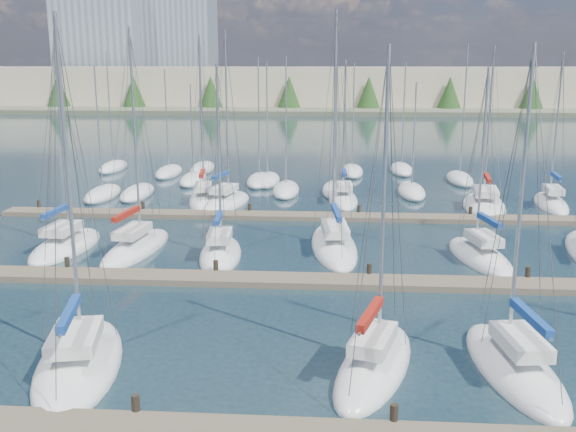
# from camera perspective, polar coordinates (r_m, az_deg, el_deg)

# --- Properties ---
(ground) EXTENTS (400.00, 400.00, 0.00)m
(ground) POSITION_cam_1_polar(r_m,az_deg,el_deg) (75.61, 2.42, 5.16)
(ground) COLOR #1E333D
(ground) RESTS_ON ground
(dock_mid) EXTENTS (44.00, 1.93, 1.10)m
(dock_mid) POSITION_cam_1_polar(r_m,az_deg,el_deg) (32.70, 0.25, -5.75)
(dock_mid) COLOR #6B5E4C
(dock_mid) RESTS_ON ground
(dock_far) EXTENTS (44.00, 1.93, 1.10)m
(dock_far) POSITION_cam_1_polar(r_m,az_deg,el_deg) (46.13, 1.38, -0.03)
(dock_far) COLOR #6B5E4C
(dock_far) RESTS_ON ground
(sailboat_l) EXTENTS (3.69, 7.70, 11.43)m
(sailboat_l) POSITION_cam_1_polar(r_m,az_deg,el_deg) (38.14, 16.68, -3.46)
(sailboat_l) COLOR white
(sailboat_l) RESTS_ON ground
(sailboat_h) EXTENTS (3.32, 7.59, 12.60)m
(sailboat_h) POSITION_cam_1_polar(r_m,az_deg,el_deg) (40.85, -19.15, -2.54)
(sailboat_h) COLOR white
(sailboat_h) RESTS_ON ground
(sailboat_p) EXTENTS (2.53, 6.90, 11.85)m
(sailboat_p) POSITION_cam_1_polar(r_m,az_deg,el_deg) (51.76, 4.94, 1.46)
(sailboat_p) COLOR white
(sailboat_p) RESTS_ON ground
(sailboat_c) EXTENTS (4.56, 8.42, 13.33)m
(sailboat_c) POSITION_cam_1_polar(r_m,az_deg,el_deg) (25.35, -18.07, -12.29)
(sailboat_c) COLOR white
(sailboat_c) RESTS_ON ground
(sailboat_d) EXTENTS (4.33, 7.73, 12.28)m
(sailboat_d) POSITION_cam_1_polar(r_m,az_deg,el_deg) (24.18, 7.68, -12.99)
(sailboat_d) COLOR white
(sailboat_d) RESTS_ON ground
(sailboat_i) EXTENTS (3.35, 8.53, 13.62)m
(sailboat_i) POSITION_cam_1_polar(r_m,az_deg,el_deg) (39.15, -13.34, -2.80)
(sailboat_i) COLOR white
(sailboat_i) RESTS_ON ground
(sailboat_r) EXTENTS (3.00, 7.67, 12.45)m
(sailboat_r) POSITION_cam_1_polar(r_m,az_deg,el_deg) (54.23, 22.33, 1.04)
(sailboat_r) COLOR white
(sailboat_r) RESTS_ON ground
(sailboat_q) EXTENTS (4.36, 9.33, 12.90)m
(sailboat_q) POSITION_cam_1_polar(r_m,az_deg,el_deg) (51.88, 17.03, 0.92)
(sailboat_q) COLOR white
(sailboat_q) RESTS_ON ground
(sailboat_e) EXTENTS (3.35, 7.89, 12.33)m
(sailboat_e) POSITION_cam_1_polar(r_m,az_deg,el_deg) (25.21, 19.45, -12.54)
(sailboat_e) COLOR white
(sailboat_e) RESTS_ON ground
(sailboat_o) EXTENTS (4.28, 7.91, 14.09)m
(sailboat_o) POSITION_cam_1_polar(r_m,az_deg,el_deg) (50.74, -5.55, 1.20)
(sailboat_o) COLOR white
(sailboat_o) RESTS_ON ground
(sailboat_n) EXTENTS (3.30, 7.81, 13.75)m
(sailboat_n) POSITION_cam_1_polar(r_m,az_deg,el_deg) (51.85, -7.51, 1.42)
(sailboat_n) COLOR white
(sailboat_n) RESTS_ON ground
(sailboat_j) EXTENTS (2.90, 6.90, 11.62)m
(sailboat_j) POSITION_cam_1_polar(r_m,az_deg,el_deg) (37.20, -6.02, -3.37)
(sailboat_j) COLOR white
(sailboat_j) RESTS_ON ground
(sailboat_k) EXTENTS (3.51, 9.94, 14.61)m
(sailboat_k) POSITION_cam_1_polar(r_m,az_deg,el_deg) (38.82, 4.10, -2.61)
(sailboat_k) COLOR white
(sailboat_k) RESTS_ON ground
(distant_boats) EXTENTS (36.93, 20.75, 13.30)m
(distant_boats) POSITION_cam_1_polar(r_m,az_deg,el_deg) (59.85, -2.18, 3.24)
(distant_boats) COLOR #9EA0A5
(distant_boats) RESTS_ON ground
(shoreline) EXTENTS (400.00, 60.00, 38.00)m
(shoreline) POSITION_cam_1_polar(r_m,az_deg,el_deg) (165.31, -1.37, 12.26)
(shoreline) COLOR #666B51
(shoreline) RESTS_ON ground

